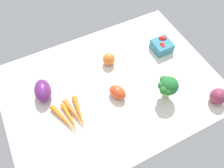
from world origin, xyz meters
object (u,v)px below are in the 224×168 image
Objects in this scene: carrot_bunch at (72,115)px; roma_tomato at (117,92)px; eggplant at (43,91)px; berry_basket at (162,45)px; heirloom_tomato_orange at (109,59)px; broccoli_head at (168,86)px; red_onion_near_basket at (218,96)px.

roma_tomato reaches higher than carrot_bunch.
eggplant reaches higher than berry_basket.
berry_basket is at bearing 89.54° from roma_tomato.
heirloom_tomato_orange is at bearing -7.80° from berry_basket.
berry_basket is 0.75× the size of broccoli_head.
berry_basket is at bearing -82.78° from red_onion_near_basket.
red_onion_near_basket is at bearing 35.89° from roma_tomato.
carrot_bunch is 67.63cm from red_onion_near_basket.
red_onion_near_basket reaches higher than heirloom_tomato_orange.
berry_basket is at bearing -164.56° from carrot_bunch.
eggplant is 36.46cm from heirloom_tomato_orange.
broccoli_head reaches higher than roma_tomato.
carrot_bunch is at bearing -144.71° from eggplant.
eggplant is 18.54cm from carrot_bunch.
heirloom_tomato_orange is 0.50× the size of broccoli_head.
heirloom_tomato_orange is 0.84× the size of red_onion_near_basket.
broccoli_head is (-43.54, 9.53, 6.82)cm from carrot_bunch.
roma_tomato is at bearing -106.69° from eggplant.
red_onion_near_basket is at bearing 97.22° from berry_basket.
eggplant is at bearing -27.13° from broccoli_head.
carrot_bunch is at bearing 35.42° from heirloom_tomato_orange.
eggplant is at bearing 5.76° from heirloom_tomato_orange.
broccoli_head is (-51.19, 26.22, 4.29)cm from eggplant.
broccoli_head is at bearing 116.53° from heirloom_tomato_orange.
red_onion_near_basket reaches higher than roma_tomato.
eggplant is 0.68× the size of carrot_bunch.
broccoli_head is (-14.92, 29.88, 4.96)cm from heirloom_tomato_orange.
berry_basket is 39.17cm from red_onion_near_basket.
carrot_bunch is 1.88× the size of berry_basket.
red_onion_near_basket reaches higher than carrot_bunch.
carrot_bunch is 60.98cm from berry_basket.
eggplant is 1.63× the size of red_onion_near_basket.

